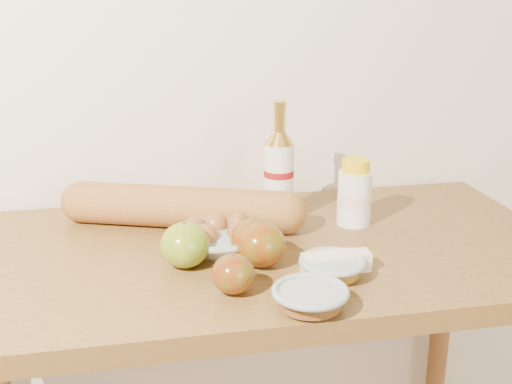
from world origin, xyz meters
TOP-DOWN VIEW (x-y plane):
  - back_wall at (0.00, 1.51)m, footprint 3.50×0.02m
  - table at (0.00, 1.18)m, footprint 1.20×0.60m
  - bourbon_bottle at (0.08, 1.31)m, footprint 0.08×0.08m
  - cream_bottle at (0.23, 1.26)m, footprint 0.09×0.09m
  - egg_bowl at (-0.06, 1.18)m, footprint 0.20×0.20m
  - baguette at (-0.12, 1.31)m, footprint 0.51×0.26m
  - apple_yellowgreen at (-0.13, 1.12)m, footprint 0.10×0.10m
  - apple_redgreen_front at (-0.07, 1.00)m, footprint 0.09×0.09m
  - apple_redgreen_right at (-0.01, 1.12)m, footprint 0.10×0.10m
  - sugar_bowl at (0.04, 0.93)m, footprint 0.16×0.16m
  - syrup_bowl at (0.11, 1.03)m, footprint 0.15×0.15m
  - butter_stick at (0.12, 1.05)m, footprint 0.12×0.04m
  - apple_extra at (-0.00, 1.10)m, footprint 0.10×0.10m

SIDE VIEW (x-z plane):
  - table at x=0.00m, z-range 0.33..1.23m
  - butter_stick at x=0.12m, z-range 0.90..0.93m
  - syrup_bowl at x=0.11m, z-range 0.90..0.93m
  - sugar_bowl at x=0.04m, z-range 0.90..0.94m
  - egg_bowl at x=-0.06m, z-range 0.89..0.96m
  - apple_redgreen_front at x=-0.07m, z-range 0.90..0.97m
  - apple_redgreen_right at x=-0.01m, z-range 0.90..0.98m
  - apple_extra at x=0.00m, z-range 0.90..0.98m
  - apple_yellowgreen at x=-0.13m, z-range 0.90..0.98m
  - baguette at x=-0.12m, z-range 0.90..0.99m
  - cream_bottle at x=0.23m, z-range 0.89..1.03m
  - bourbon_bottle at x=0.08m, z-range 0.88..1.13m
  - back_wall at x=0.00m, z-range 0.00..2.60m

